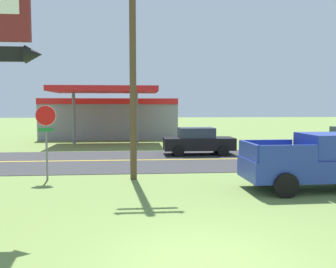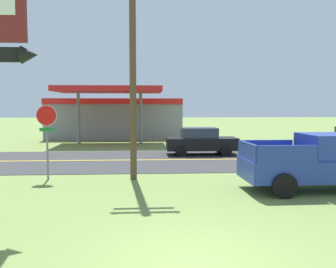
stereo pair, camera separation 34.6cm
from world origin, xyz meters
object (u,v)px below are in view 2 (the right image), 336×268
car_black_mid_lane (201,141)px  utility_pole (133,47)px  gas_station (116,117)px  stop_sign (47,129)px  pickup_blue_parked_on_lawn (320,163)px

car_black_mid_lane → utility_pole: bearing=-118.2°
car_black_mid_lane → gas_station: bearing=115.8°
stop_sign → car_black_mid_lane: (7.17, 7.00, -1.20)m
pickup_blue_parked_on_lawn → car_black_mid_lane: bearing=106.2°
stop_sign → gas_station: 19.64m
utility_pole → car_black_mid_lane: 9.13m
gas_station → pickup_blue_parked_on_lawn: size_ratio=2.29×
stop_sign → gas_station: bearing=86.8°
car_black_mid_lane → stop_sign: bearing=-135.7°
gas_station → pickup_blue_parked_on_lawn: gas_station is taller
stop_sign → pickup_blue_parked_on_lawn: 10.24m
stop_sign → pickup_blue_parked_on_lawn: (9.90, -2.39, -1.06)m
utility_pole → car_black_mid_lane: (3.78, 7.06, -4.39)m
pickup_blue_parked_on_lawn → car_black_mid_lane: (-2.73, 9.39, -0.13)m
pickup_blue_parked_on_lawn → car_black_mid_lane: pickup_blue_parked_on_lawn is taller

